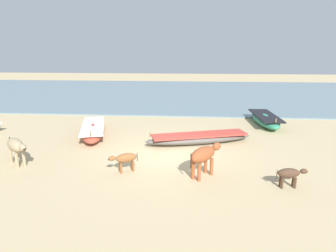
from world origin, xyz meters
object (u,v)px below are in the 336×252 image
fishing_boat_0 (199,138)px  cow_second_adult_dun (16,146)px  calf_far_brown (125,159)px  cow_adult_rust (204,155)px  calf_near_dark (290,174)px  fishing_boat_6 (265,119)px  fishing_boat_3 (93,130)px

fishing_boat_0 → cow_second_adult_dun: bearing=7.3°
fishing_boat_0 → calf_far_brown: size_ratio=5.07×
fishing_boat_0 → cow_adult_rust: bearing=73.7°
fishing_boat_0 → calf_near_dark: size_ratio=5.11×
fishing_boat_6 → cow_second_adult_dun: size_ratio=2.87×
fishing_boat_3 → fishing_boat_6: 9.12m
fishing_boat_0 → cow_second_adult_dun: 7.10m
fishing_boat_6 → calf_near_dark: bearing=-11.1°
fishing_boat_3 → cow_adult_rust: size_ratio=3.08×
fishing_boat_6 → calf_far_brown: bearing=-44.9°
cow_second_adult_dun → fishing_boat_3: bearing=108.9°
fishing_boat_6 → calf_far_brown: size_ratio=3.98×
fishing_boat_0 → calf_near_dark: 4.65m
calf_near_dark → cow_second_adult_dun: (-8.98, 0.99, 0.26)m
calf_near_dark → cow_second_adult_dun: cow_second_adult_dun is taller
fishing_boat_0 → calf_far_brown: bearing=34.4°
calf_far_brown → fishing_boat_6: bearing=-160.5°
fishing_boat_6 → calf_near_dark: size_ratio=4.01×
fishing_boat_3 → cow_adult_rust: bearing=34.1°
fishing_boat_3 → cow_second_adult_dun: cow_second_adult_dun is taller
fishing_boat_0 → cow_adult_rust: size_ratio=3.53×
fishing_boat_0 → fishing_boat_6: size_ratio=1.27×
calf_far_brown → cow_second_adult_dun: 3.94m
fishing_boat_6 → cow_adult_rust: size_ratio=2.78×
fishing_boat_0 → fishing_boat_6: bearing=-152.7°
fishing_boat_3 → calf_far_brown: 4.75m
fishing_boat_0 → cow_adult_rust: cow_adult_rust is taller
fishing_boat_6 → cow_second_adult_dun: bearing=-59.7°
calf_near_dark → calf_far_brown: bearing=164.8°
fishing_boat_6 → cow_adult_rust: bearing=-30.1°
fishing_boat_0 → calf_far_brown: calf_far_brown is taller
fishing_boat_3 → calf_far_brown: (2.48, -4.04, 0.19)m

